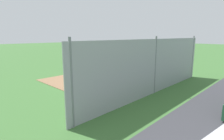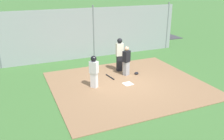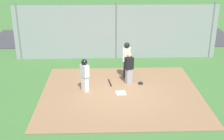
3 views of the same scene
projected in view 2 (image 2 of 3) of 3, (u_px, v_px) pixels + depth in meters
name	position (u px, v px, depth m)	size (l,w,h in m)	color
ground_plane	(128.00, 85.00, 11.78)	(140.00, 140.00, 0.00)	#3D6B33
dirt_infield	(128.00, 84.00, 11.78)	(7.20, 6.40, 0.03)	#896647
home_plate	(128.00, 84.00, 11.77)	(0.44, 0.44, 0.02)	white
catcher	(126.00, 61.00, 12.62)	(0.46, 0.40, 1.57)	#9E9EA3
umpire	(120.00, 54.00, 13.15)	(0.41, 0.31, 1.86)	black
runner	(94.00, 70.00, 11.12)	(0.44, 0.46, 1.55)	silver
baseball_bat	(110.00, 77.00, 12.56)	(0.06, 0.06, 0.81)	black
catcher_mask	(137.00, 73.00, 12.97)	(0.24, 0.20, 0.12)	black
backstop_fence	(94.00, 33.00, 15.53)	(12.00, 0.10, 3.35)	#93999E
parking_lot	(76.00, 41.00, 20.10)	(18.00, 5.20, 0.04)	#38383D
parked_car_white	(130.00, 28.00, 22.35)	(4.40, 2.34, 1.28)	silver
parked_car_green	(68.00, 35.00, 19.76)	(4.21, 1.90, 1.28)	#235B38
parked_car_blue	(31.00, 36.00, 19.22)	(4.23, 1.93, 1.28)	#28428C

